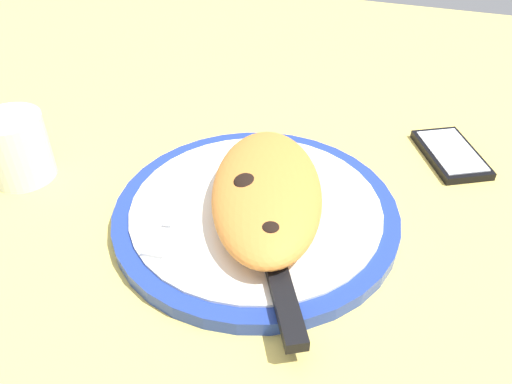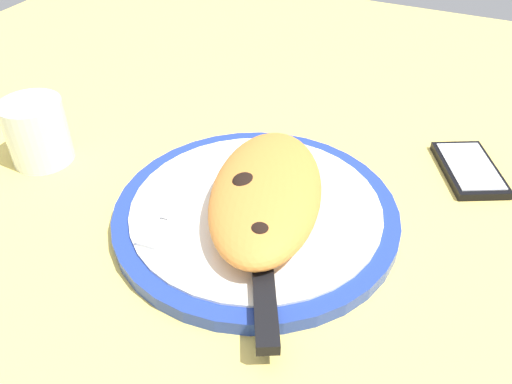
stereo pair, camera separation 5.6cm
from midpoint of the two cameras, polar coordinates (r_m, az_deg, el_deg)
name	(u,v)px [view 1 (the left image)]	position (r cm, az deg, el deg)	size (l,w,h in cm)	color
ground_plane	(256,229)	(59.88, -2.70, -4.13)	(150.00, 150.00, 3.00)	#EACC60
plate	(256,213)	(58.28, -2.77, -2.39)	(31.14, 31.14, 1.87)	#233D99
calzone	(266,194)	(55.51, -1.87, -0.34)	(24.89, 17.46, 4.70)	orange
fork	(173,213)	(57.68, -11.71, -2.30)	(16.56, 3.31, 0.40)	silver
knife	(278,278)	(49.47, -0.88, -9.34)	(21.18, 12.06, 1.20)	silver
smartphone	(451,154)	(71.44, 18.11, 3.83)	(12.72, 10.65, 1.16)	black
water_glass	(18,152)	(70.37, -26.34, 3.83)	(7.52, 7.52, 8.08)	silver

